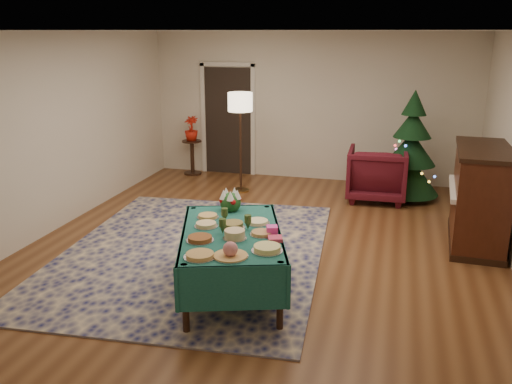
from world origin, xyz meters
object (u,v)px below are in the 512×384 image
(buffet_table, at_px, (231,244))
(side_table, at_px, (192,158))
(armchair, at_px, (377,172))
(floor_lamp, at_px, (240,108))
(potted_plant, at_px, (191,134))
(piano, at_px, (479,198))
(christmas_tree, at_px, (411,151))
(gift_box, at_px, (272,230))

(buffet_table, height_order, side_table, buffet_table)
(armchair, relative_size, floor_lamp, 0.56)
(potted_plant, bearing_deg, buffet_table, -64.04)
(side_table, height_order, piano, piano)
(potted_plant, relative_size, christmas_tree, 0.26)
(christmas_tree, bearing_deg, side_table, 171.90)
(floor_lamp, xyz_separation_m, piano, (3.67, -1.54, -0.82))
(gift_box, relative_size, floor_lamp, 0.06)
(potted_plant, bearing_deg, piano, -26.37)
(side_table, height_order, christmas_tree, christmas_tree)
(gift_box, distance_m, side_table, 5.31)
(gift_box, bearing_deg, floor_lamp, 111.10)
(gift_box, distance_m, piano, 3.10)
(christmas_tree, bearing_deg, floor_lamp, -173.55)
(floor_lamp, bearing_deg, side_table, 144.32)
(buffet_table, bearing_deg, armchair, 70.86)
(gift_box, relative_size, armchair, 0.12)
(christmas_tree, bearing_deg, piano, -65.35)
(buffet_table, bearing_deg, potted_plant, 115.96)
(christmas_tree, xyz_separation_m, piano, (0.85, -1.86, -0.18))
(potted_plant, height_order, christmas_tree, christmas_tree)
(gift_box, relative_size, potted_plant, 0.24)
(side_table, relative_size, christmas_tree, 0.37)
(gift_box, xyz_separation_m, floor_lamp, (-1.42, 3.68, 0.71))
(buffet_table, height_order, potted_plant, potted_plant)
(christmas_tree, height_order, piano, christmas_tree)
(armchair, height_order, piano, piano)
(piano, bearing_deg, buffet_table, -141.26)
(floor_lamp, relative_size, christmas_tree, 0.95)
(buffet_table, relative_size, potted_plant, 4.33)
(gift_box, distance_m, potted_plant, 5.29)
(floor_lamp, height_order, side_table, floor_lamp)
(buffet_table, xyz_separation_m, christmas_tree, (1.83, 4.01, 0.26))
(floor_lamp, bearing_deg, gift_box, -68.90)
(armchair, xyz_separation_m, christmas_tree, (0.51, 0.21, 0.33))
(armchair, distance_m, side_table, 3.64)
(armchair, height_order, potted_plant, armchair)
(gift_box, distance_m, christmas_tree, 4.23)
(gift_box, bearing_deg, potted_plant, 120.25)
(buffet_table, xyz_separation_m, piano, (2.68, 2.15, 0.07))
(buffet_table, bearing_deg, christmas_tree, 65.49)
(side_table, distance_m, christmas_tree, 4.14)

